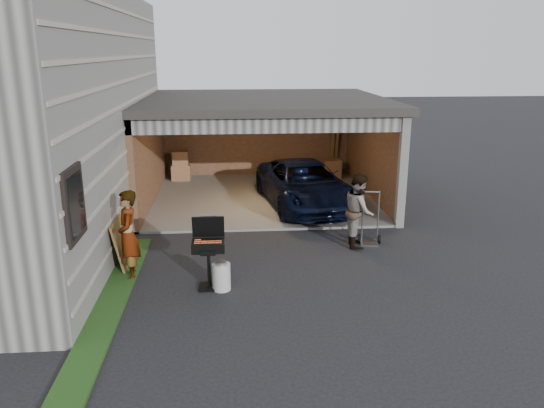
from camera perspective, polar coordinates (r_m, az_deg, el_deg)
The scene contains 10 objects.
ground at distance 9.43m, azimuth -3.11°, elevation -10.02°, with size 80.00×80.00×0.00m, color black.
groundcover_strip at distance 8.78m, azimuth -18.15°, elevation -12.78°, with size 0.50×8.00×0.06m, color #193814.
garage at distance 15.45m, azimuth -1.06°, elevation 7.69°, with size 6.80×6.30×2.90m.
minivan at distance 14.41m, azimuth 3.57°, elevation 1.88°, with size 2.00×4.33×1.20m, color black.
woman at distance 10.20m, azimuth -15.24°, elevation -3.30°, with size 0.63×0.41×1.72m, color #C7E6FA.
man at distance 11.70m, azimuth 9.34°, elevation -0.68°, with size 0.78×0.61×1.61m, color #4C2B1E.
bbq_grill at distance 9.57m, azimuth -6.86°, elevation -4.69°, with size 0.58×0.51×1.29m.
propane_tank at distance 9.66m, azimuth -5.47°, elevation -7.79°, with size 0.33×0.33×0.50m, color silver.
plywood_panel at distance 10.87m, azimuth -15.84°, elevation -4.18°, with size 0.04×0.89×1.00m, color #52401C.
hand_truck at distance 12.00m, azimuth 10.46°, elevation -3.18°, with size 0.53×0.44×1.21m.
Camera 1 is at (-0.17, -8.46, 4.18)m, focal length 35.00 mm.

